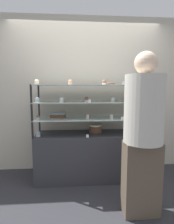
{
  "coord_description": "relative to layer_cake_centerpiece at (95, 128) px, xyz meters",
  "views": [
    {
      "loc": [
        -0.2,
        -2.63,
        1.38
      ],
      "look_at": [
        0.0,
        0.0,
        1.05
      ],
      "focal_mm": 28.0,
      "sensor_mm": 36.0,
      "label": 1
    }
  ],
  "objects": [
    {
      "name": "ground_plane",
      "position": [
        -0.13,
        -0.05,
        -0.78
      ],
      "size": [
        20.0,
        20.0,
        0.0
      ],
      "primitive_type": "plane",
      "color": "#2D2D33"
    },
    {
      "name": "back_wall",
      "position": [
        -0.13,
        0.36,
        0.52
      ],
      "size": [
        8.0,
        0.05,
        2.6
      ],
      "color": "beige",
      "rests_on": "ground_plane"
    },
    {
      "name": "display_base",
      "position": [
        -0.13,
        -0.05,
        -0.42
      ],
      "size": [
        1.55,
        0.52,
        0.72
      ],
      "color": "#333338",
      "rests_on": "ground_plane"
    },
    {
      "name": "display_riser_lower",
      "position": [
        -0.13,
        -0.05,
        0.17
      ],
      "size": [
        1.55,
        0.52,
        0.25
      ],
      "color": "black",
      "rests_on": "display_base"
    },
    {
      "name": "display_riser_middle",
      "position": [
        -0.13,
        -0.05,
        0.42
      ],
      "size": [
        1.55,
        0.52,
        0.25
      ],
      "color": "black",
      "rests_on": "display_riser_lower"
    },
    {
      "name": "display_riser_upper",
      "position": [
        -0.13,
        -0.05,
        0.66
      ],
      "size": [
        1.55,
        0.52,
        0.25
      ],
      "color": "black",
      "rests_on": "display_riser_middle"
    },
    {
      "name": "layer_cake_centerpiece",
      "position": [
        0.0,
        0.0,
        0.0
      ],
      "size": [
        0.2,
        0.2,
        0.13
      ],
      "color": "brown",
      "rests_on": "display_base"
    },
    {
      "name": "sheet_cake_frosted",
      "position": [
        -0.58,
        0.01,
        0.22
      ],
      "size": [
        0.23,
        0.18,
        0.07
      ],
      "color": "brown",
      "rests_on": "display_riser_lower"
    },
    {
      "name": "cupcake_0",
      "position": [
        -0.85,
        -0.18,
        -0.03
      ],
      "size": [
        0.07,
        0.07,
        0.08
      ],
      "color": "white",
      "rests_on": "display_base"
    },
    {
      "name": "cupcake_1",
      "position": [
        0.57,
        -0.15,
        -0.03
      ],
      "size": [
        0.07,
        0.07,
        0.08
      ],
      "color": "beige",
      "rests_on": "display_base"
    },
    {
      "name": "price_tag_0",
      "position": [
        -0.15,
        -0.29,
        -0.04
      ],
      "size": [
        0.04,
        0.0,
        0.04
      ],
      "color": "white",
      "rests_on": "display_base"
    },
    {
      "name": "cupcake_2",
      "position": [
        -0.86,
        -0.14,
        0.21
      ],
      "size": [
        0.05,
        0.05,
        0.06
      ],
      "color": "white",
      "rests_on": "display_riser_lower"
    },
    {
      "name": "cupcake_3",
      "position": [
        -0.14,
        -0.15,
        0.21
      ],
      "size": [
        0.05,
        0.05,
        0.06
      ],
      "color": "beige",
      "rests_on": "display_riser_lower"
    },
    {
      "name": "cupcake_4",
      "position": [
        0.22,
        -0.18,
        0.21
      ],
      "size": [
        0.05,
        0.05,
        0.06
      ],
      "color": "beige",
      "rests_on": "display_riser_lower"
    },
    {
      "name": "cupcake_5",
      "position": [
        0.58,
        -0.15,
        0.21
      ],
      "size": [
        0.05,
        0.05,
        0.06
      ],
      "color": "white",
      "rests_on": "display_riser_lower"
    },
    {
      "name": "price_tag_1",
      "position": [
        0.34,
        -0.29,
        0.21
      ],
      "size": [
        0.04,
        0.0,
        0.04
      ],
      "color": "white",
      "rests_on": "display_riser_lower"
    },
    {
      "name": "cupcake_6",
      "position": [
        -0.85,
        -0.16,
        0.46
      ],
      "size": [
        0.06,
        0.06,
        0.07
      ],
      "color": "beige",
      "rests_on": "display_riser_middle"
    },
    {
      "name": "cupcake_7",
      "position": [
        -0.51,
        -0.19,
        0.46
      ],
      "size": [
        0.06,
        0.06,
        0.07
      ],
      "color": "beige",
      "rests_on": "display_riser_middle"
    },
    {
      "name": "cupcake_8",
      "position": [
        -0.15,
        -0.15,
        0.46
      ],
      "size": [
        0.06,
        0.06,
        0.07
      ],
      "color": "white",
      "rests_on": "display_riser_middle"
    },
    {
      "name": "cupcake_9",
      "position": [
        0.23,
        -0.18,
        0.46
      ],
      "size": [
        0.06,
        0.06,
        0.07
      ],
      "color": "#CCB28C",
      "rests_on": "display_riser_middle"
    },
    {
      "name": "cupcake_10",
      "position": [
        0.58,
        -0.12,
        0.46
      ],
      "size": [
        0.06,
        0.06,
        0.07
      ],
      "color": "#CCB28C",
      "rests_on": "display_riser_middle"
    },
    {
      "name": "price_tag_2",
      "position": [
        -0.12,
        -0.29,
        0.45
      ],
      "size": [
        0.04,
        0.0,
        0.04
      ],
      "color": "white",
      "rests_on": "display_riser_middle"
    },
    {
      "name": "cupcake_11",
      "position": [
        -0.85,
        -0.15,
        0.71
      ],
      "size": [
        0.06,
        0.06,
        0.07
      ],
      "color": "beige",
      "rests_on": "display_riser_upper"
    },
    {
      "name": "cupcake_12",
      "position": [
        -0.38,
        -0.12,
        0.71
      ],
      "size": [
        0.06,
        0.06,
        0.07
      ],
      "color": "beige",
      "rests_on": "display_riser_upper"
    },
    {
      "name": "cupcake_13",
      "position": [
        0.11,
        -0.12,
        0.71
      ],
      "size": [
        0.06,
        0.06,
        0.07
      ],
      "color": "white",
      "rests_on": "display_riser_upper"
    },
    {
      "name": "cupcake_14",
      "position": [
        0.59,
        -0.13,
        0.71
      ],
      "size": [
        0.06,
        0.06,
        0.07
      ],
      "color": "beige",
      "rests_on": "display_riser_upper"
    },
    {
      "name": "price_tag_3",
      "position": [
        0.35,
        -0.29,
        0.7
      ],
      "size": [
        0.04,
        0.0,
        0.04
      ],
      "color": "white",
      "rests_on": "display_riser_upper"
    },
    {
      "name": "donut_glazed",
      "position": [
        0.22,
        -0.08,
        0.69
      ],
      "size": [
        0.14,
        0.14,
        0.03
      ],
      "color": "brown",
      "rests_on": "display_riser_upper"
    },
    {
      "name": "customer_figure",
      "position": [
        0.4,
        -0.91,
        0.17
      ],
      "size": [
        0.41,
        0.41,
        1.77
      ],
      "color": "brown",
      "rests_on": "ground_plane"
    }
  ]
}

